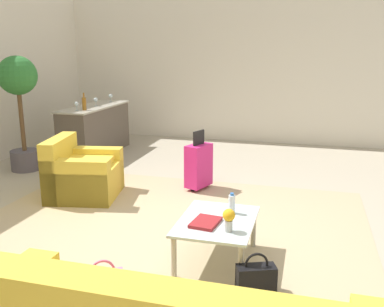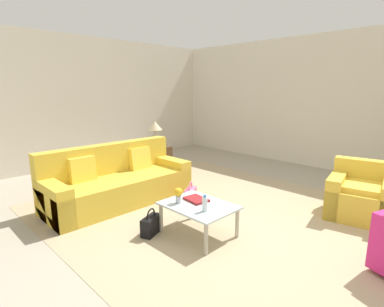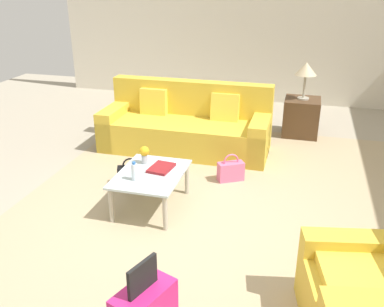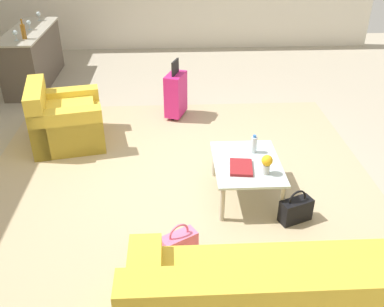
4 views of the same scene
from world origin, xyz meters
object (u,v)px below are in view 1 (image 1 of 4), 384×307
coffee_table_book (206,222)px  flower_vase (229,218)px  bar_console (95,129)px  handbag_pink (103,286)px  water_bottle (232,204)px  wine_glass_leftmost (77,104)px  suitcase_magenta (199,165)px  armchair (80,176)px  coffee_table (217,225)px  wine_bottle_amber (84,103)px  handbag_black (256,279)px  wine_glass_right_of_centre (111,96)px  potted_ficus (19,96)px  wine_glass_left_of_centre (96,100)px

coffee_table_book → flower_vase: flower_vase is taller
bar_console → handbag_pink: size_ratio=5.13×
water_bottle → wine_glass_leftmost: (2.67, 3.19, 0.51)m
suitcase_magenta → armchair: bearing=116.0°
wine_glass_leftmost → handbag_pink: 4.52m
wine_glass_leftmost → handbag_pink: wine_glass_leftmost is taller
flower_vase → handbag_pink: bearing=127.1°
coffee_table → wine_bottle_amber: bearing=45.3°
coffee_table_book → handbag_black: size_ratio=0.85×
coffee_table → wine_bottle_amber: (2.95, 2.99, 0.67)m
wine_glass_leftmost → wine_glass_right_of_centre: 1.26m
suitcase_magenta → water_bottle: bearing=-156.0°
potted_ficus → wine_glass_leftmost: bearing=-42.4°
coffee_table → coffee_table_book: bearing=146.3°
flower_vase → potted_ficus: 4.60m
flower_vase → handbag_black: 0.54m
wine_bottle_amber → suitcase_magenta: (-0.95, -2.29, -0.67)m
wine_bottle_amber → handbag_pink: wine_bottle_amber is taller
wine_glass_left_of_centre → wine_bottle_amber: 0.55m
suitcase_magenta → potted_ficus: potted_ficus is taller
water_bottle → flower_vase: flower_vase is taller
handbag_pink → flower_vase: bearing=-52.9°
coffee_table_book → bar_console: bar_console is taller
coffee_table → wine_bottle_amber: size_ratio=3.03×
wine_glass_leftmost → suitcase_magenta: (-0.87, -2.39, -0.66)m
potted_ficus → wine_bottle_amber: bearing=-43.4°
water_bottle → potted_ficus: size_ratio=0.11×
armchair → wine_glass_leftmost: bearing=30.3°
handbag_black → potted_ficus: 5.02m
wine_bottle_amber → wine_glass_leftmost: bearing=128.9°
bar_console → handbag_black: bar_console is taller
wine_glass_leftmost → bar_console: bearing=1.1°
wine_bottle_amber → suitcase_magenta: 2.57m
coffee_table → flower_vase: (-0.22, -0.15, 0.18)m
wine_glass_right_of_centre → wine_bottle_amber: size_ratio=0.51×
wine_glass_leftmost → wine_bottle_amber: (0.08, -0.10, 0.01)m
bar_console → wine_glass_right_of_centre: size_ratio=11.90×
flower_vase → handbag_black: bearing=-128.9°
handbag_pink → potted_ficus: 4.42m
wine_glass_leftmost → suitcase_magenta: wine_glass_leftmost is taller
coffee_table_book → wine_glass_right_of_centre: 5.23m
handbag_pink → coffee_table: bearing=-39.4°
handbag_pink → wine_glass_left_of_centre: bearing=28.1°
suitcase_magenta → handbag_black: 2.70m
bar_console → handbag_black: bearing=-138.2°
coffee_table_book → handbag_black: bearing=-115.5°
flower_vase → bar_console: 4.94m
wine_glass_right_of_centre → handbag_black: wine_glass_right_of_centre is taller
coffee_table → wine_bottle_amber: 4.25m
flower_vase → coffee_table: bearing=34.3°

